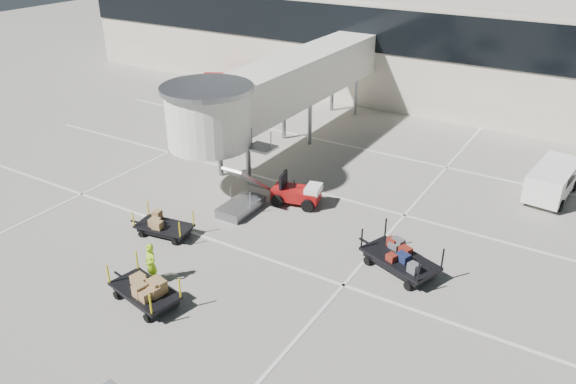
% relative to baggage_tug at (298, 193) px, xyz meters
% --- Properties ---
extents(ground, '(140.00, 140.00, 0.00)m').
position_rel_baggage_tug_xyz_m(ground, '(-0.65, -7.26, -0.60)').
color(ground, '#A59F93').
rests_on(ground, ground).
extents(lane_markings, '(40.00, 30.00, 0.02)m').
position_rel_baggage_tug_xyz_m(lane_markings, '(-1.32, 2.07, -0.59)').
color(lane_markings, silver).
rests_on(lane_markings, ground).
extents(terminal, '(64.00, 12.11, 15.20)m').
position_rel_baggage_tug_xyz_m(terminal, '(-1.01, 22.68, 3.50)').
color(terminal, beige).
rests_on(terminal, ground).
extents(jet_bridge, '(5.70, 20.40, 6.03)m').
position_rel_baggage_tug_xyz_m(jet_bridge, '(-4.62, 5.00, 3.68)').
color(jet_bridge, white).
rests_on(jet_bridge, ground).
extents(baggage_tug, '(2.73, 2.08, 1.65)m').
position_rel_baggage_tug_xyz_m(baggage_tug, '(0.00, 0.00, 0.00)').
color(baggage_tug, maroon).
rests_on(baggage_tug, ground).
extents(suitcase_cart, '(4.15, 2.73, 1.61)m').
position_rel_baggage_tug_xyz_m(suitcase_cart, '(6.94, -3.08, -0.03)').
color(suitcase_cart, black).
rests_on(suitcase_cart, ground).
extents(box_cart_near, '(3.76, 2.03, 1.44)m').
position_rel_baggage_tug_xyz_m(box_cart_near, '(-0.87, -10.42, -0.01)').
color(box_cart_near, black).
rests_on(box_cart_near, ground).
extents(box_cart_far, '(3.35, 1.73, 1.28)m').
position_rel_baggage_tug_xyz_m(box_cart_far, '(-3.79, -6.10, -0.16)').
color(box_cart_far, black).
rests_on(box_cart_far, ground).
extents(ground_worker, '(0.75, 0.59, 1.81)m').
position_rel_baggage_tug_xyz_m(ground_worker, '(-1.60, -9.21, 0.31)').
color(ground_worker, '#95D816').
rests_on(ground_worker, ground).
extents(minivan, '(2.37, 4.70, 1.72)m').
position_rel_baggage_tug_xyz_m(minivan, '(11.28, 8.10, 0.43)').
color(minivan, white).
rests_on(minivan, ground).
extents(belt_loader, '(4.18, 2.98, 1.90)m').
position_rel_baggage_tug_xyz_m(belt_loader, '(-15.79, 14.45, 0.12)').
color(belt_loader, maroon).
rests_on(belt_loader, ground).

